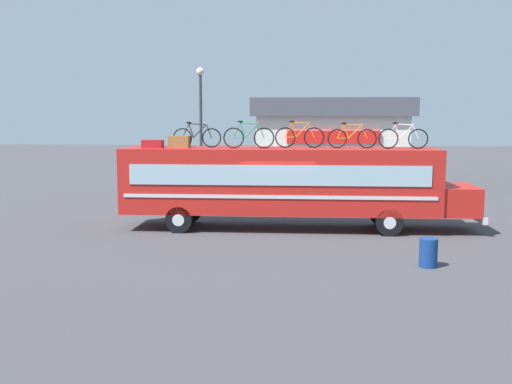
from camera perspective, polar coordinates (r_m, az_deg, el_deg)
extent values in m
plane|color=#423F44|center=(21.52, 2.20, -3.50)|extent=(120.00, 120.00, 0.00)
cube|color=red|center=(21.26, 2.23, 1.16)|extent=(11.06, 2.31, 2.27)
cube|color=red|center=(22.00, 18.55, -0.70)|extent=(1.32, 2.12, 0.98)
cube|color=#99B7C6|center=(20.07, 2.11, 1.60)|extent=(10.17, 0.04, 0.69)
cube|color=#99B7C6|center=(22.39, 2.34, 2.19)|extent=(10.17, 0.04, 0.69)
cube|color=silver|center=(20.15, 2.10, -0.48)|extent=(10.62, 0.03, 0.12)
cube|color=silver|center=(22.47, 2.33, 0.33)|extent=(10.62, 0.03, 0.12)
cube|color=silver|center=(22.27, 20.28, -2.17)|extent=(0.16, 2.19, 0.24)
cylinder|color=black|center=(20.64, 12.61, -2.84)|extent=(0.92, 0.28, 0.92)
cylinder|color=silver|center=(20.64, 12.61, -2.84)|extent=(0.41, 0.30, 0.41)
cylinder|color=black|center=(22.62, 11.88, -1.94)|extent=(0.92, 0.28, 0.92)
cylinder|color=silver|center=(22.62, 11.88, -1.94)|extent=(0.41, 0.30, 0.41)
cylinder|color=black|center=(20.85, -7.36, -2.62)|extent=(0.92, 0.28, 0.92)
cylinder|color=silver|center=(20.85, -7.36, -2.62)|extent=(0.41, 0.30, 0.41)
cylinder|color=black|center=(22.81, -6.33, -1.75)|extent=(0.92, 0.28, 0.92)
cylinder|color=silver|center=(22.81, -6.33, -1.75)|extent=(0.41, 0.30, 0.41)
cube|color=maroon|center=(21.54, -9.84, 4.54)|extent=(0.73, 0.42, 0.28)
cube|color=olive|center=(21.67, -7.30, 4.78)|extent=(0.72, 0.52, 0.42)
torus|color=black|center=(21.69, -7.03, 5.16)|extent=(0.69, 0.04, 0.69)
torus|color=black|center=(21.50, -4.25, 5.18)|extent=(0.69, 0.04, 0.69)
cylinder|color=black|center=(21.62, -6.21, 5.86)|extent=(0.20, 0.04, 0.50)
cylinder|color=black|center=(21.56, -5.38, 5.82)|extent=(0.49, 0.04, 0.48)
cylinder|color=black|center=(21.57, -5.61, 6.46)|extent=(0.64, 0.04, 0.07)
cylinder|color=black|center=(21.65, -6.51, 5.19)|extent=(0.40, 0.03, 0.05)
cylinder|color=black|center=(21.66, -6.74, 5.83)|extent=(0.26, 0.03, 0.52)
cylinder|color=black|center=(21.51, -4.51, 5.80)|extent=(0.22, 0.03, 0.48)
cylinder|color=silver|center=(21.52, -4.77, 6.56)|extent=(0.03, 0.44, 0.03)
ellipsoid|color=black|center=(21.63, -6.44, 6.60)|extent=(0.20, 0.08, 0.06)
torus|color=black|center=(20.99, -2.15, 5.19)|extent=(0.73, 0.04, 0.73)
torus|color=black|center=(20.90, 0.77, 5.18)|extent=(0.73, 0.04, 0.73)
cylinder|color=green|center=(20.95, -1.28, 5.94)|extent=(0.20, 0.04, 0.52)
cylinder|color=green|center=(20.92, -0.40, 5.89)|extent=(0.50, 0.04, 0.50)
cylinder|color=green|center=(20.93, -0.64, 6.59)|extent=(0.64, 0.04, 0.07)
cylinder|color=green|center=(20.97, -1.60, 5.21)|extent=(0.41, 0.03, 0.05)
cylinder|color=green|center=(20.97, -1.84, 5.91)|extent=(0.26, 0.03, 0.54)
cylinder|color=green|center=(20.90, 0.51, 5.86)|extent=(0.22, 0.03, 0.51)
cylinder|color=silver|center=(20.90, 0.24, 6.68)|extent=(0.03, 0.44, 0.03)
ellipsoid|color=black|center=(20.96, -1.52, 6.74)|extent=(0.20, 0.08, 0.06)
torus|color=black|center=(21.37, 2.81, 5.22)|extent=(0.73, 0.04, 0.73)
torus|color=black|center=(21.37, 5.56, 5.19)|extent=(0.73, 0.04, 0.73)
cylinder|color=orange|center=(21.36, 3.64, 5.95)|extent=(0.20, 0.04, 0.52)
cylinder|color=orange|center=(21.36, 4.47, 5.90)|extent=(0.48, 0.04, 0.50)
cylinder|color=orange|center=(21.35, 4.25, 6.58)|extent=(0.61, 0.04, 0.07)
cylinder|color=orange|center=(21.37, 3.33, 5.24)|extent=(0.39, 0.03, 0.05)
cylinder|color=orange|center=(21.36, 3.12, 5.93)|extent=(0.25, 0.03, 0.54)
cylinder|color=orange|center=(21.36, 5.32, 5.86)|extent=(0.21, 0.03, 0.51)
cylinder|color=silver|center=(21.35, 5.08, 6.66)|extent=(0.03, 0.44, 0.03)
ellipsoid|color=black|center=(21.35, 3.43, 6.74)|extent=(0.20, 0.08, 0.06)
torus|color=black|center=(21.20, 7.76, 5.08)|extent=(0.68, 0.04, 0.68)
torus|color=black|center=(21.29, 10.55, 5.03)|extent=(0.68, 0.04, 0.68)
cylinder|color=orange|center=(21.22, 8.61, 5.76)|extent=(0.20, 0.04, 0.48)
cylinder|color=orange|center=(21.24, 9.45, 5.70)|extent=(0.48, 0.04, 0.47)
cylinder|color=orange|center=(21.23, 9.24, 6.34)|extent=(0.62, 0.04, 0.07)
cylinder|color=orange|center=(21.21, 8.29, 5.10)|extent=(0.39, 0.03, 0.05)
cylinder|color=orange|center=(21.20, 8.08, 5.74)|extent=(0.25, 0.03, 0.50)
cylinder|color=orange|center=(21.27, 10.31, 5.65)|extent=(0.22, 0.03, 0.47)
cylinder|color=silver|center=(21.26, 10.08, 6.41)|extent=(0.03, 0.44, 0.03)
ellipsoid|color=black|center=(21.20, 8.40, 6.50)|extent=(0.20, 0.08, 0.06)
torus|color=black|center=(21.19, 12.52, 4.99)|extent=(0.69, 0.04, 0.69)
torus|color=black|center=(21.35, 15.22, 4.92)|extent=(0.69, 0.04, 0.69)
cylinder|color=white|center=(21.22, 13.36, 5.67)|extent=(0.20, 0.04, 0.49)
cylinder|color=white|center=(21.27, 14.17, 5.60)|extent=(0.47, 0.04, 0.47)
cylinder|color=white|center=(21.25, 13.97, 6.26)|extent=(0.61, 0.04, 0.07)
cylinder|color=white|center=(21.21, 13.04, 5.00)|extent=(0.39, 0.03, 0.05)
cylinder|color=white|center=(21.19, 12.84, 5.66)|extent=(0.25, 0.03, 0.51)
cylinder|color=white|center=(21.33, 15.00, 5.56)|extent=(0.21, 0.03, 0.48)
cylinder|color=silver|center=(21.31, 14.78, 6.33)|extent=(0.03, 0.44, 0.03)
ellipsoid|color=black|center=(21.21, 13.16, 6.43)|extent=(0.20, 0.08, 0.06)
cube|color=silver|center=(37.22, 7.01, 4.12)|extent=(8.45, 8.18, 4.00)
cube|color=#4C4C56|center=(37.17, 7.07, 7.98)|extent=(9.12, 8.83, 1.01)
cube|color=red|center=(33.00, 7.37, 5.24)|extent=(5.07, 0.16, 0.70)
cylinder|color=navy|center=(16.70, 16.13, -5.60)|extent=(0.48, 0.48, 0.78)
cylinder|color=#38383D|center=(28.44, -5.27, 5.17)|extent=(0.14, 0.14, 5.97)
sphere|color=#F2EDCC|center=(28.49, -5.34, 11.39)|extent=(0.36, 0.36, 0.36)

